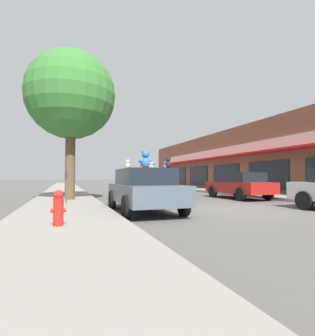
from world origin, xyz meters
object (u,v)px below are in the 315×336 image
(teddy_bear_purple, at_px, (165,165))
(teddy_bear_red, at_px, (141,167))
(teddy_bear_giant, at_px, (146,160))
(teddy_bear_teal, at_px, (154,166))
(street_tree, at_px, (71,96))
(plush_art_car, at_px, (144,189))
(fire_hydrant, at_px, (58,208))
(teddy_bear_white, at_px, (151,166))
(teddy_bear_green, at_px, (153,166))
(teddy_bear_pink, at_px, (151,165))
(parking_meter, at_px, (66,184))
(teddy_bear_cream, at_px, (128,164))
(parked_car_far_center, at_px, (238,184))
(teddy_bear_black, at_px, (168,163))

(teddy_bear_purple, distance_m, teddy_bear_red, 1.37)
(teddy_bear_giant, relative_size, teddy_bear_red, 2.91)
(teddy_bear_teal, distance_m, street_tree, 5.99)
(teddy_bear_purple, height_order, teddy_bear_teal, teddy_bear_teal)
(plush_art_car, bearing_deg, fire_hydrant, -134.64)
(teddy_bear_white, bearing_deg, teddy_bear_green, -142.81)
(plush_art_car, xyz_separation_m, street_tree, (-2.46, 4.46, 4.46))
(street_tree, bearing_deg, teddy_bear_purple, -57.09)
(teddy_bear_pink, xyz_separation_m, teddy_bear_teal, (0.52, 1.15, 0.05))
(plush_art_car, relative_size, teddy_bear_purple, 17.48)
(teddy_bear_green, distance_m, fire_hydrant, 4.98)
(teddy_bear_pink, bearing_deg, parking_meter, -18.13)
(teddy_bear_green, distance_m, teddy_bear_teal, 0.15)
(teddy_bear_red, xyz_separation_m, teddy_bear_cream, (-0.76, -0.91, 0.04))
(teddy_bear_green, bearing_deg, street_tree, -27.53)
(teddy_bear_purple, bearing_deg, teddy_bear_giant, -22.10)
(plush_art_car, bearing_deg, teddy_bear_giant, 30.14)
(teddy_bear_pink, height_order, parking_meter, teddy_bear_pink)
(teddy_bear_cream, xyz_separation_m, parked_car_far_center, (7.43, 3.72, -0.87))
(teddy_bear_pink, xyz_separation_m, street_tree, (-2.59, 4.80, 3.63))
(teddy_bear_white, relative_size, parked_car_far_center, 0.06)
(teddy_bear_purple, xyz_separation_m, teddy_bear_cream, (-1.27, 0.36, 0.03))
(teddy_bear_pink, distance_m, fire_hydrant, 3.99)
(teddy_bear_white, relative_size, teddy_bear_pink, 1.09)
(teddy_bear_pink, distance_m, teddy_bear_red, 1.25)
(teddy_bear_black, relative_size, teddy_bear_white, 1.51)
(teddy_bear_red, bearing_deg, teddy_bear_purple, 147.51)
(plush_art_car, xyz_separation_m, teddy_bear_pink, (0.13, -0.34, 0.83))
(parked_car_far_center, bearing_deg, teddy_bear_purple, -146.44)
(plush_art_car, bearing_deg, parked_car_far_center, 29.38)
(plush_art_car, bearing_deg, street_tree, 119.52)
(teddy_bear_green, xyz_separation_m, fire_hydrant, (-3.38, -3.48, -1.13))
(teddy_bear_green, xyz_separation_m, teddy_bear_teal, (0.10, 0.12, 0.01))
(teddy_bear_white, distance_m, fire_hydrant, 4.27)
(teddy_bear_giant, distance_m, teddy_bear_cream, 0.69)
(plush_art_car, relative_size, parking_meter, 3.51)
(parked_car_far_center, bearing_deg, teddy_bear_green, -154.18)
(teddy_bear_purple, xyz_separation_m, street_tree, (-3.12, 4.82, 3.62))
(street_tree, xyz_separation_m, fire_hydrant, (-0.37, -7.25, -4.73))
(teddy_bear_pink, bearing_deg, street_tree, -34.96)
(teddy_bear_white, distance_m, street_tree, 6.38)
(teddy_bear_red, bearing_deg, fire_hydrant, 87.07)
(teddy_bear_purple, bearing_deg, teddy_bear_cream, -5.07)
(plush_art_car, xyz_separation_m, fire_hydrant, (-2.82, -2.79, -0.26))
(teddy_bear_giant, distance_m, teddy_bear_black, 1.17)
(teddy_bear_cream, relative_size, fire_hydrant, 0.40)
(plush_art_car, relative_size, teddy_bear_red, 18.97)
(teddy_bear_teal, bearing_deg, teddy_bear_white, 31.24)
(plush_art_car, height_order, teddy_bear_green, teddy_bear_green)
(street_tree, bearing_deg, parked_car_far_center, -4.51)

